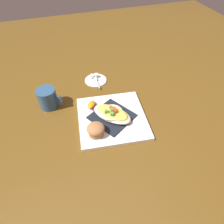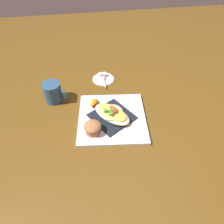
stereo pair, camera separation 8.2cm
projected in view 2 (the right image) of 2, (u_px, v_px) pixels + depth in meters
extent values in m
plane|color=brown|center=(112.00, 119.00, 0.85)|extent=(2.60, 2.60, 0.00)
cube|color=white|center=(112.00, 118.00, 0.85)|extent=(0.32, 0.32, 0.01)
cube|color=black|center=(112.00, 116.00, 0.84)|extent=(0.22, 0.22, 0.00)
ellipsoid|color=beige|center=(112.00, 114.00, 0.83)|extent=(0.19, 0.18, 0.03)
torus|color=beige|center=(112.00, 112.00, 0.83)|extent=(0.13, 0.13, 0.01)
ellipsoid|color=#E1CE4F|center=(112.00, 112.00, 0.82)|extent=(0.16, 0.15, 0.02)
cube|color=red|center=(115.00, 112.00, 0.81)|extent=(0.02, 0.02, 0.01)
cube|color=green|center=(111.00, 114.00, 0.80)|extent=(0.02, 0.02, 0.01)
cube|color=#55A440|center=(106.00, 111.00, 0.81)|extent=(0.02, 0.02, 0.01)
cube|color=#D54434|center=(114.00, 110.00, 0.81)|extent=(0.02, 0.02, 0.01)
cube|color=green|center=(111.00, 110.00, 0.81)|extent=(0.02, 0.02, 0.01)
cube|color=#C84A32|center=(112.00, 107.00, 0.82)|extent=(0.01, 0.01, 0.01)
cylinder|color=#9A6443|center=(93.00, 130.00, 0.78)|extent=(0.06, 0.06, 0.03)
ellipsoid|color=#A06940|center=(93.00, 127.00, 0.76)|extent=(0.07, 0.07, 0.04)
ellipsoid|color=#4C0F23|center=(92.00, 125.00, 0.76)|extent=(0.03, 0.03, 0.01)
ellipsoid|color=#5E1F6B|center=(96.00, 106.00, 0.89)|extent=(0.05, 0.05, 0.01)
ellipsoid|color=orange|center=(94.00, 103.00, 0.89)|extent=(0.06, 0.06, 0.02)
cylinder|color=#2D5075|center=(53.00, 92.00, 0.91)|extent=(0.08, 0.08, 0.09)
torus|color=#2D5075|center=(62.00, 94.00, 0.89)|extent=(0.04, 0.05, 0.05)
cylinder|color=#4C2D14|center=(54.00, 96.00, 0.92)|extent=(0.07, 0.07, 0.04)
cylinder|color=white|center=(103.00, 79.00, 1.05)|extent=(0.12, 0.12, 0.01)
ellipsoid|color=silver|center=(103.00, 78.00, 1.04)|extent=(0.03, 0.02, 0.01)
cube|color=silver|center=(104.00, 83.00, 1.01)|extent=(0.07, 0.01, 0.00)
cylinder|color=white|center=(104.00, 74.00, 1.06)|extent=(0.02, 0.02, 0.02)
cylinder|color=white|center=(100.00, 75.00, 1.06)|extent=(0.02, 0.02, 0.02)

